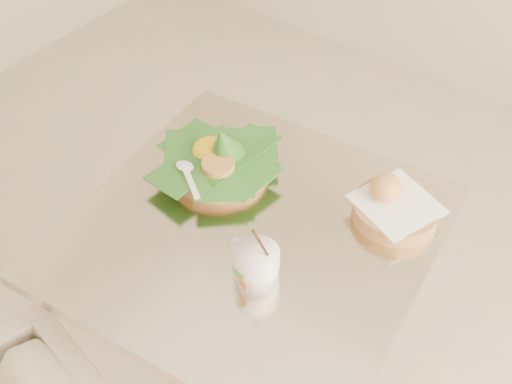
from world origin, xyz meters
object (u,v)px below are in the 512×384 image
Objects in this scene: cafe_table at (251,294)px; coffee_mug at (256,263)px; bread_basket at (394,206)px; rice_basket at (218,158)px.

coffee_mug is at bearing -48.82° from cafe_table.
coffee_mug reaches higher than cafe_table.
cafe_table is at bearing 131.18° from coffee_mug.
rice_basket is at bearing -164.51° from bread_basket.
bread_basket is at bearing 15.49° from rice_basket.
cafe_table is 2.82× the size of rice_basket.
rice_basket reaches higher than bread_basket.
coffee_mug is (0.08, -0.09, 0.26)m from cafe_table.
bread_basket is 0.33m from coffee_mug.
coffee_mug reaches higher than bread_basket.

